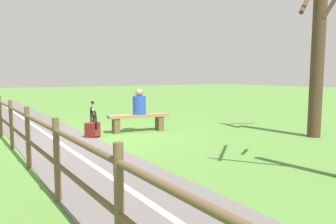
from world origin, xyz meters
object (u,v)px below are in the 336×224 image
object	(u,v)px
person_seated	(139,104)
tree_by_path	(317,56)
backpack	(93,130)
bench	(138,120)
bicycle	(93,120)

from	to	relation	value
person_seated	tree_by_path	xyz separation A→B (m)	(-3.48, 3.06, 1.28)
person_seated	backpack	world-z (taller)	person_seated
bench	tree_by_path	bearing A→B (deg)	147.93
bicycle	backpack	size ratio (longest dim) A/B	3.88
bench	bicycle	xyz separation A→B (m)	(1.16, -0.45, 0.02)
tree_by_path	backpack	bearing A→B (deg)	-30.56
bench	backpack	distance (m)	1.40
person_seated	bicycle	world-z (taller)	person_seated
bench	backpack	world-z (taller)	bench
bicycle	tree_by_path	xyz separation A→B (m)	(-4.67, 3.52, 1.71)
person_seated	tree_by_path	distance (m)	4.81
bench	person_seated	xyz separation A→B (m)	(-0.03, 0.01, 0.46)
person_seated	tree_by_path	world-z (taller)	tree_by_path
bench	person_seated	bearing A→B (deg)	-180.00
bicycle	person_seated	bearing A→B (deg)	82.60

